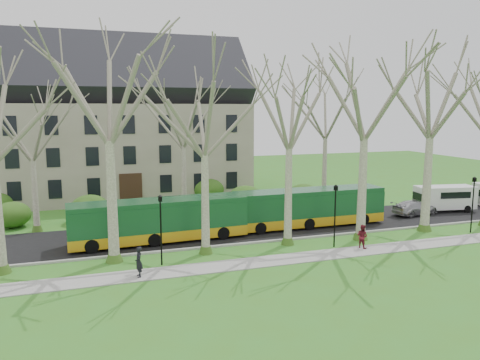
% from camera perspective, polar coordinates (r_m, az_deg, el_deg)
% --- Properties ---
extents(ground, '(120.00, 120.00, 0.00)m').
position_cam_1_polar(ground, '(32.00, 1.00, -8.64)').
color(ground, '#3C7621').
rests_on(ground, ground).
extents(sidewalk, '(70.00, 2.00, 0.06)m').
position_cam_1_polar(sidewalk, '(29.76, 2.62, -9.94)').
color(sidewalk, gray).
rests_on(sidewalk, ground).
extents(road, '(80.00, 8.00, 0.06)m').
position_cam_1_polar(road, '(37.02, -1.86, -6.18)').
color(road, black).
rests_on(road, ground).
extents(curb, '(80.00, 0.25, 0.14)m').
position_cam_1_polar(curb, '(33.33, 0.13, -7.80)').
color(curb, '#A5A39E').
rests_on(curb, ground).
extents(building, '(26.50, 12.20, 16.00)m').
position_cam_1_polar(building, '(52.97, -14.03, 6.86)').
color(building, gray).
rests_on(building, ground).
extents(tree_row_verge, '(49.00, 7.00, 14.00)m').
position_cam_1_polar(tree_row_verge, '(30.93, 0.84, 3.99)').
color(tree_row_verge, gray).
rests_on(tree_row_verge, ground).
extents(tree_row_far, '(33.00, 7.00, 12.00)m').
position_cam_1_polar(tree_row_far, '(40.92, -5.91, 3.70)').
color(tree_row_far, gray).
rests_on(tree_row_far, ground).
extents(lamp_row, '(36.22, 0.22, 4.30)m').
position_cam_1_polar(lamp_row, '(30.41, 1.64, -4.54)').
color(lamp_row, black).
rests_on(lamp_row, ground).
extents(hedges, '(30.60, 8.60, 2.00)m').
position_cam_1_polar(hedges, '(43.98, -10.91, -2.65)').
color(hedges, '#224B15').
rests_on(hedges, ground).
extents(bus_lead, '(12.69, 3.18, 3.15)m').
position_cam_1_polar(bus_lead, '(34.13, -9.78, -4.82)').
color(bus_lead, '#154B26').
rests_on(bus_lead, road).
extents(bus_follow, '(12.47, 2.63, 3.11)m').
position_cam_1_polar(bus_follow, '(38.47, 8.47, -3.27)').
color(bus_follow, '#154B26').
rests_on(bus_follow, road).
extents(sedan, '(4.68, 2.45, 1.30)m').
position_cam_1_polar(sedan, '(44.96, 20.52, -3.18)').
color(sedan, '#9F9FA3').
rests_on(sedan, road).
extents(van_a, '(5.65, 2.84, 2.35)m').
position_cam_1_polar(van_a, '(47.51, 23.69, -2.10)').
color(van_a, silver).
rests_on(van_a, road).
extents(pedestrian_a, '(0.48, 0.68, 1.76)m').
position_cam_1_polar(pedestrian_a, '(27.51, -12.25, -9.72)').
color(pedestrian_a, black).
rests_on(pedestrian_a, sidewalk).
extents(pedestrian_b, '(0.88, 0.98, 1.63)m').
position_cam_1_polar(pedestrian_b, '(33.35, 14.68, -6.64)').
color(pedestrian_b, maroon).
rests_on(pedestrian_b, sidewalk).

